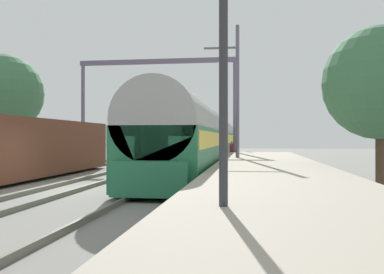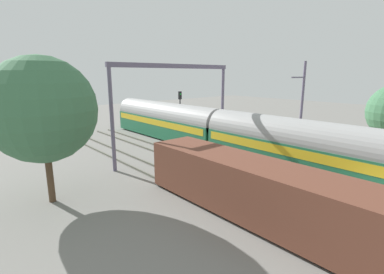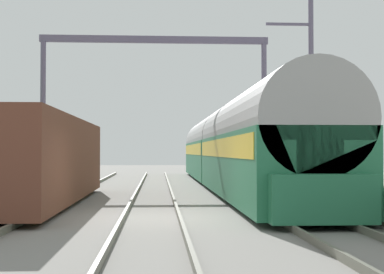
# 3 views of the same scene
# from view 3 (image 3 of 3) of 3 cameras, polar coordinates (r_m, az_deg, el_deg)

# --- Properties ---
(ground) EXTENTS (120.00, 120.00, 0.00)m
(ground) POSITION_cam_3_polar(r_m,az_deg,el_deg) (15.41, -4.02, -7.99)
(ground) COLOR slate
(track_far_west) EXTENTS (1.52, 60.00, 0.16)m
(track_far_west) POSITION_cam_3_polar(r_m,az_deg,el_deg) (15.91, -18.03, -7.43)
(track_far_west) COLOR #626255
(track_far_west) RESTS_ON ground
(track_west) EXTENTS (1.52, 60.00, 0.16)m
(track_west) POSITION_cam_3_polar(r_m,az_deg,el_deg) (15.41, -4.02, -7.70)
(track_west) COLOR #626255
(track_west) RESTS_ON ground
(track_east) EXTENTS (1.52, 60.00, 0.16)m
(track_east) POSITION_cam_3_polar(r_m,az_deg,el_deg) (15.83, 10.06, -7.51)
(track_east) COLOR #626255
(track_east) RESTS_ON ground
(passenger_train) EXTENTS (2.93, 32.85, 3.82)m
(passenger_train) POSITION_cam_3_polar(r_m,az_deg,el_deg) (29.13, 3.81, -1.03)
(passenger_train) COLOR #236B47
(passenger_train) RESTS_ON ground
(freight_car) EXTENTS (2.80, 13.00, 2.70)m
(freight_car) POSITION_cam_3_polar(r_m,az_deg,el_deg) (19.88, -14.97, -2.23)
(freight_car) COLOR brown
(freight_car) RESTS_ON ground
(person_crossing) EXTENTS (0.43, 0.30, 1.73)m
(person_crossing) POSITION_cam_3_polar(r_m,az_deg,el_deg) (31.44, 6.59, -2.77)
(person_crossing) COLOR #262626
(person_crossing) RESTS_ON ground
(railway_signal_far) EXTENTS (0.36, 0.30, 5.12)m
(railway_signal_far) POSITION_cam_3_polar(r_m,az_deg,el_deg) (37.28, 5.20, 0.89)
(railway_signal_far) COLOR #2D2D33
(railway_signal_far) RESTS_ON ground
(catenary_gantry) EXTENTS (12.04, 0.28, 7.86)m
(catenary_gantry) POSITION_cam_3_polar(r_m,az_deg,el_deg) (30.57, -3.70, 5.76)
(catenary_gantry) COLOR slate
(catenary_gantry) RESTS_ON ground
(catenary_pole_east_mid) EXTENTS (1.90, 0.20, 8.00)m
(catenary_pole_east_mid) POSITION_cam_3_polar(r_m,az_deg,el_deg) (23.30, 11.60, 4.47)
(catenary_pole_east_mid) COLOR slate
(catenary_pole_east_mid) RESTS_ON ground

